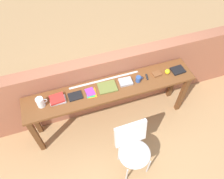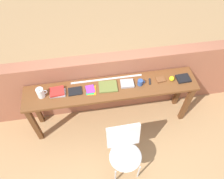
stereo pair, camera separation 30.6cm
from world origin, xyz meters
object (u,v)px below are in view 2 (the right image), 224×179
at_px(pitcher_white, 41,93).
at_px(book_stack_leftmost, 57,92).
at_px(magazine_cycling, 75,91).
at_px(pamphlet_pile_colourful, 91,90).
at_px(book_repair_rightmost, 183,78).
at_px(leather_journal_brown, 161,80).
at_px(multitool_folded, 150,81).
at_px(sports_ball_small, 172,79).
at_px(book_open_centre, 108,86).
at_px(chair_white_moulded, 125,150).
at_px(mug, 140,82).

bearing_deg(pitcher_white, book_stack_leftmost, 3.81).
relative_size(book_stack_leftmost, magazine_cycling, 1.14).
bearing_deg(pamphlet_pile_colourful, book_repair_rightmost, -0.42).
relative_size(pitcher_white, leather_journal_brown, 1.41).
height_order(multitool_folded, sports_ball_small, sports_ball_small).
bearing_deg(pamphlet_pile_colourful, magazine_cycling, 177.62).
height_order(book_open_centre, multitool_folded, book_open_centre).
xyz_separation_m(pamphlet_pile_colourful, sports_ball_small, (1.19, -0.00, 0.03)).
distance_m(pamphlet_pile_colourful, book_open_centre, 0.25).
bearing_deg(book_open_centre, book_repair_rightmost, 1.32).
xyz_separation_m(chair_white_moulded, book_repair_rightmost, (1.01, 0.79, 0.37)).
bearing_deg(leather_journal_brown, pamphlet_pile_colourful, 175.87).
distance_m(book_open_centre, mug, 0.47).
distance_m(chair_white_moulded, leather_journal_brown, 1.13).
bearing_deg(pamphlet_pile_colourful, leather_journal_brown, 1.34).
height_order(book_stack_leftmost, mug, mug).
bearing_deg(chair_white_moulded, book_repair_rightmost, 37.84).
height_order(magazine_cycling, book_repair_rightmost, book_repair_rightmost).
distance_m(chair_white_moulded, book_open_centre, 0.90).
bearing_deg(mug, pitcher_white, 179.54).
relative_size(chair_white_moulded, multitool_folded, 8.10).
distance_m(pitcher_white, mug, 1.39).
relative_size(chair_white_moulded, sports_ball_small, 11.91).
xyz_separation_m(pitcher_white, pamphlet_pile_colourful, (0.68, -0.00, -0.07)).
height_order(book_stack_leftmost, multitool_folded, book_stack_leftmost).
relative_size(chair_white_moulded, leather_journal_brown, 6.86).
relative_size(multitool_folded, sports_ball_small, 1.47).
distance_m(chair_white_moulded, book_stack_leftmost, 1.21).
xyz_separation_m(pitcher_white, book_open_centre, (0.93, 0.02, -0.07)).
height_order(pitcher_white, book_repair_rightmost, pitcher_white).
bearing_deg(multitool_folded, pamphlet_pile_colourful, -178.89).
height_order(pamphlet_pile_colourful, book_open_centre, book_open_centre).
distance_m(leather_journal_brown, sports_ball_small, 0.16).
distance_m(book_stack_leftmost, multitool_folded, 1.33).
distance_m(pamphlet_pile_colourful, multitool_folded, 0.87).
bearing_deg(multitool_folded, book_open_centre, 179.87).
bearing_deg(pitcher_white, mug, -0.46).
bearing_deg(pitcher_white, leather_journal_brown, 0.74).
bearing_deg(book_open_centre, mug, -0.61).
bearing_deg(book_repair_rightmost, pitcher_white, 176.97).
relative_size(mug, sports_ball_small, 1.47).
relative_size(leather_journal_brown, book_repair_rightmost, 0.67).
xyz_separation_m(pitcher_white, leather_journal_brown, (1.71, 0.02, -0.07)).
height_order(multitool_folded, book_repair_rightmost, book_repair_rightmost).
relative_size(pamphlet_pile_colourful, leather_journal_brown, 1.46).
xyz_separation_m(pamphlet_pile_colourful, multitool_folded, (0.87, 0.02, 0.00)).
distance_m(book_stack_leftmost, book_open_centre, 0.71).
distance_m(magazine_cycling, multitool_folded, 1.08).
distance_m(mug, multitool_folded, 0.16).
height_order(pitcher_white, mug, pitcher_white).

